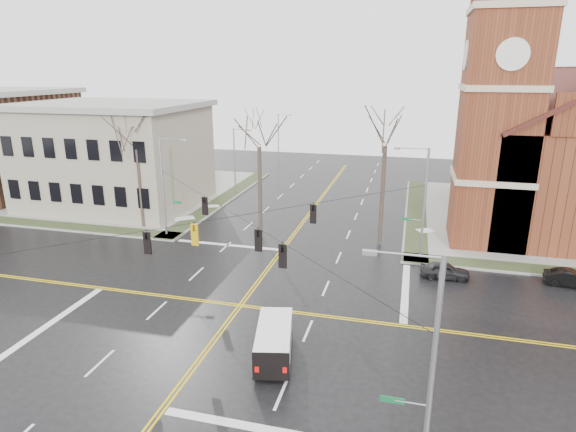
% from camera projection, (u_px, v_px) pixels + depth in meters
% --- Properties ---
extents(ground, '(120.00, 120.00, 0.00)m').
position_uv_depth(ground, '(240.00, 306.00, 31.72)').
color(ground, black).
rests_on(ground, ground).
extents(sidewalks, '(80.00, 80.00, 0.17)m').
position_uv_depth(sidewalks, '(240.00, 304.00, 31.70)').
color(sidewalks, gray).
rests_on(sidewalks, ground).
extents(road_markings, '(100.00, 100.00, 0.01)m').
position_uv_depth(road_markings, '(240.00, 305.00, 31.72)').
color(road_markings, gold).
rests_on(road_markings, ground).
extents(church, '(24.28, 27.48, 27.50)m').
position_uv_depth(church, '(569.00, 140.00, 46.25)').
color(church, '#5F2B18').
rests_on(church, ground).
extents(civic_building_a, '(18.00, 14.00, 11.00)m').
position_uv_depth(civic_building_a, '(115.00, 157.00, 53.90)').
color(civic_building_a, gray).
rests_on(civic_building_a, ground).
extents(signal_pole_ne, '(2.75, 0.22, 9.00)m').
position_uv_depth(signal_pole_ne, '(422.00, 200.00, 38.20)').
color(signal_pole_ne, gray).
rests_on(signal_pole_ne, ground).
extents(signal_pole_nw, '(2.75, 0.22, 9.00)m').
position_uv_depth(signal_pole_nw, '(165.00, 184.00, 43.64)').
color(signal_pole_nw, gray).
rests_on(signal_pole_nw, ground).
extents(signal_pole_se, '(2.75, 0.22, 9.00)m').
position_uv_depth(signal_pole_se, '(428.00, 366.00, 16.91)').
color(signal_pole_se, gray).
rests_on(signal_pole_se, ground).
extents(span_wires, '(23.02, 23.02, 0.03)m').
position_uv_depth(span_wires, '(237.00, 216.00, 29.91)').
color(span_wires, black).
rests_on(span_wires, ground).
extents(traffic_signals, '(8.21, 8.26, 1.30)m').
position_uv_depth(traffic_signals, '(234.00, 231.00, 29.51)').
color(traffic_signals, black).
rests_on(traffic_signals, ground).
extents(streetlight_north_a, '(2.30, 0.20, 8.00)m').
position_uv_depth(streetlight_north_a, '(236.00, 158.00, 58.89)').
color(streetlight_north_a, gray).
rests_on(streetlight_north_a, ground).
extents(streetlight_north_b, '(2.30, 0.20, 8.00)m').
position_uv_depth(streetlight_north_b, '(279.00, 137.00, 77.40)').
color(streetlight_north_b, gray).
rests_on(streetlight_north_b, ground).
extents(cargo_van, '(2.80, 5.01, 1.80)m').
position_uv_depth(cargo_van, '(274.00, 338.00, 25.88)').
color(cargo_van, white).
rests_on(cargo_van, ground).
extents(parked_car_a, '(3.61, 1.55, 1.22)m').
position_uv_depth(parked_car_a, '(445.00, 270.00, 35.75)').
color(parked_car_a, black).
rests_on(parked_car_a, ground).
extents(parked_car_b, '(3.72, 1.70, 1.18)m').
position_uv_depth(parked_car_b, '(571.00, 279.00, 34.38)').
color(parked_car_b, black).
rests_on(parked_car_b, ground).
extents(tree_nw_far, '(4.00, 4.00, 11.36)m').
position_uv_depth(tree_nw_far, '(136.00, 144.00, 44.92)').
color(tree_nw_far, '#342A21').
rests_on(tree_nw_far, ground).
extents(tree_nw_near, '(4.00, 4.00, 12.32)m').
position_uv_depth(tree_nw_near, '(259.00, 141.00, 42.22)').
color(tree_nw_near, '#342A21').
rests_on(tree_nw_near, ground).
extents(tree_ne, '(4.00, 4.00, 12.88)m').
position_uv_depth(tree_ne, '(386.00, 139.00, 40.19)').
color(tree_ne, '#342A21').
rests_on(tree_ne, ground).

